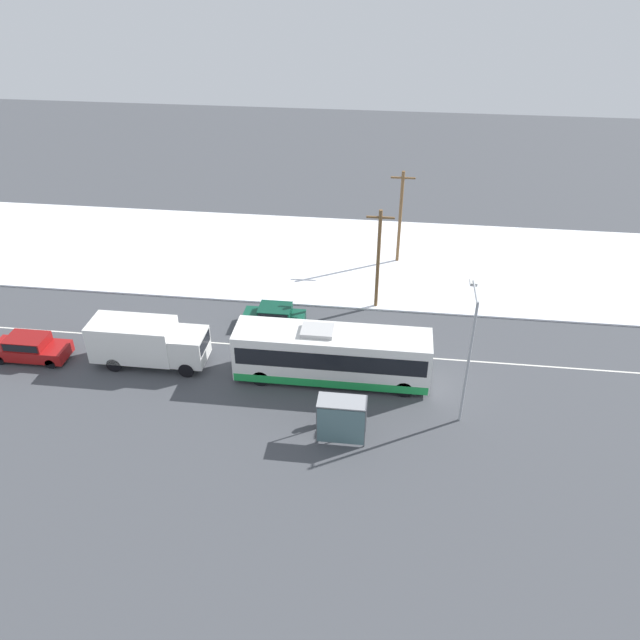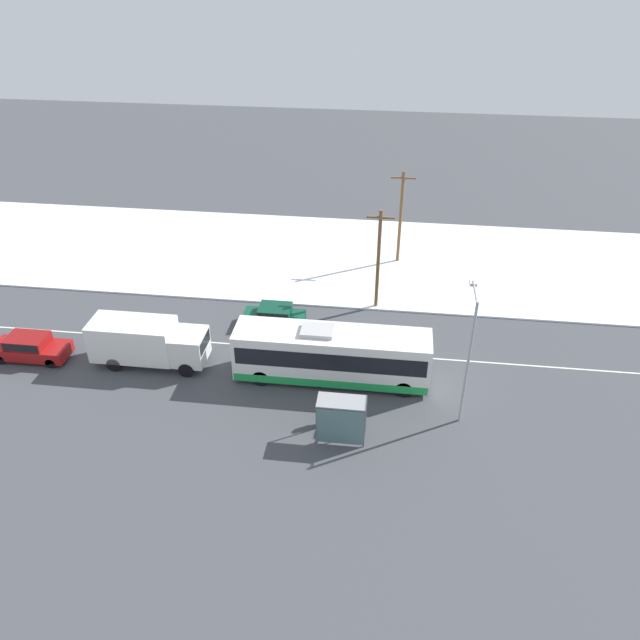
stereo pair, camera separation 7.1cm
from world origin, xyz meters
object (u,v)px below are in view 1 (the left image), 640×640
at_px(parked_car_near_truck, 30,347).
at_px(utility_pole_snowlot, 400,216).
at_px(box_truck, 146,341).
at_px(sedan_car, 274,316).
at_px(utility_pole_roadside, 378,258).
at_px(pedestrian_at_stop, 329,406).
at_px(bus_shelter, 341,416).
at_px(streetlamp, 470,343).
at_px(city_bus, 332,355).

relative_size(parked_car_near_truck, utility_pole_snowlot, 0.62).
bearing_deg(parked_car_near_truck, box_truck, 3.36).
distance_m(sedan_car, utility_pole_roadside, 7.82).
xyz_separation_m(parked_car_near_truck, pedestrian_at_stop, (18.54, -3.52, 0.23)).
height_order(box_truck, parked_car_near_truck, box_truck).
relative_size(box_truck, utility_pole_snowlot, 0.93).
distance_m(sedan_car, pedestrian_at_stop, 9.98).
bearing_deg(utility_pole_roadside, sedan_car, -153.08).
bearing_deg(bus_shelter, sedan_car, 117.63).
relative_size(parked_car_near_truck, streetlamp, 0.62).
height_order(bus_shelter, streetlamp, streetlamp).
bearing_deg(bus_shelter, pedestrian_at_stop, 120.01).
xyz_separation_m(pedestrian_at_stop, streetlamp, (6.90, 1.53, 3.58)).
distance_m(pedestrian_at_stop, utility_pole_roadside, 12.59).
distance_m(bus_shelter, streetlamp, 7.40).
height_order(box_truck, utility_pole_roadside, utility_pole_roadside).
bearing_deg(pedestrian_at_stop, utility_pole_snowlot, 80.49).
bearing_deg(city_bus, bus_shelter, -78.68).
relative_size(parked_car_near_truck, bus_shelter, 1.83).
distance_m(box_truck, utility_pole_roadside, 15.68).
bearing_deg(utility_pole_roadside, streetlamp, -64.76).
bearing_deg(box_truck, parked_car_near_truck, -176.64).
height_order(box_truck, pedestrian_at_stop, box_truck).
bearing_deg(parked_car_near_truck, streetlamp, -4.46).
xyz_separation_m(box_truck, sedan_car, (6.72, 4.93, -0.76)).
relative_size(city_bus, pedestrian_at_stop, 6.39).
bearing_deg(sedan_car, box_truck, 36.26).
height_order(city_bus, box_truck, city_bus).
distance_m(parked_car_near_truck, utility_pole_roadside, 22.38).
height_order(sedan_car, utility_pole_snowlot, utility_pole_snowlot).
distance_m(parked_car_near_truck, streetlamp, 25.80).
bearing_deg(utility_pole_snowlot, city_bus, -102.72).
bearing_deg(utility_pole_snowlot, streetlamp, -78.29).
xyz_separation_m(sedan_car, streetlamp, (11.47, -7.34, 3.84)).
relative_size(city_bus, utility_pole_snowlot, 1.52).
bearing_deg(box_truck, pedestrian_at_stop, -19.26).
bearing_deg(city_bus, box_truck, 179.30).
bearing_deg(parked_car_near_truck, sedan_car, 20.96).
bearing_deg(pedestrian_at_stop, bus_shelter, -59.99).
bearing_deg(city_bus, sedan_car, 130.42).
relative_size(bus_shelter, utility_pole_roadside, 0.35).
height_order(box_truck, streetlamp, streetlamp).
bearing_deg(streetlamp, utility_pole_roadside, 115.24).
xyz_separation_m(sedan_car, utility_pole_roadside, (6.46, 3.28, 2.94)).
relative_size(city_bus, bus_shelter, 4.49).
bearing_deg(streetlamp, pedestrian_at_stop, -167.46).
height_order(utility_pole_roadside, utility_pole_snowlot, utility_pole_snowlot).
distance_m(parked_car_near_truck, bus_shelter, 19.93).
bearing_deg(pedestrian_at_stop, box_truck, 160.74).
height_order(box_truck, utility_pole_snowlot, utility_pole_snowlot).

